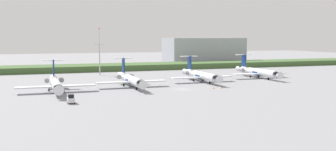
{
  "coord_description": "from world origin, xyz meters",
  "views": [
    {
      "loc": [
        -43.47,
        -111.2,
        16.37
      ],
      "look_at": [
        0.0,
        13.95,
        3.0
      ],
      "focal_mm": 41.18,
      "sensor_mm": 36.0,
      "label": 1
    }
  ],
  "objects": [
    {
      "name": "antenna_mast",
      "position": [
        -17.24,
        53.4,
        8.39
      ],
      "size": [
        4.4,
        0.5,
        20.1
      ],
      "color": "#B2B2B7",
      "rests_on": "ground"
    },
    {
      "name": "regional_jet_second",
      "position": [
        -13.98,
        11.25,
        2.54
      ],
      "size": [
        22.81,
        31.0,
        9.0
      ],
      "color": "silver",
      "rests_on": "ground"
    },
    {
      "name": "ground_plane",
      "position": [
        0.0,
        30.0,
        0.0
      ],
      "size": [
        500.0,
        500.0,
        0.0
      ],
      "primitive_type": "plane",
      "color": "gray"
    },
    {
      "name": "safety_cone_mid_marker",
      "position": [
        12.39,
        -2.29,
        0.28
      ],
      "size": [
        0.44,
        0.44,
        0.55
      ],
      "primitive_type": "cone",
      "color": "orange",
      "rests_on": "ground"
    },
    {
      "name": "distant_hangar",
      "position": [
        54.52,
        104.31,
        7.81
      ],
      "size": [
        46.65,
        22.66,
        15.62
      ],
      "primitive_type": "cube",
      "color": "#9EA3AD",
      "rests_on": "ground"
    },
    {
      "name": "regional_jet_nearest",
      "position": [
        -37.8,
        7.22,
        2.54
      ],
      "size": [
        22.81,
        31.0,
        9.0
      ],
      "color": "silver",
      "rests_on": "ground"
    },
    {
      "name": "baggage_tug",
      "position": [
        -35.33,
        -14.78,
        1.0
      ],
      "size": [
        1.72,
        3.2,
        2.3
      ],
      "color": "silver",
      "rests_on": "ground"
    },
    {
      "name": "regional_jet_fourth",
      "position": [
        40.26,
        21.59,
        2.54
      ],
      "size": [
        22.81,
        31.0,
        9.0
      ],
      "color": "silver",
      "rests_on": "ground"
    },
    {
      "name": "regional_jet_third",
      "position": [
        13.44,
        16.76,
        2.54
      ],
      "size": [
        22.81,
        31.0,
        9.0
      ],
      "color": "silver",
      "rests_on": "ground"
    },
    {
      "name": "grass_berm",
      "position": [
        0.0,
        77.13,
        1.38
      ],
      "size": [
        320.0,
        20.0,
        2.76
      ],
      "primitive_type": "cube",
      "color": "#426033",
      "rests_on": "ground"
    },
    {
      "name": "safety_cone_front_marker",
      "position": [
        9.8,
        -2.02,
        0.28
      ],
      "size": [
        0.44,
        0.44,
        0.55
      ],
      "primitive_type": "cone",
      "color": "orange",
      "rests_on": "ground"
    }
  ]
}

